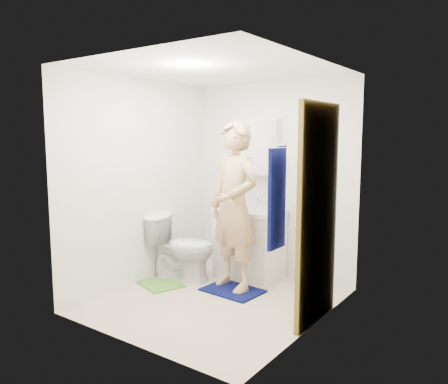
{
  "coord_description": "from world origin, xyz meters",
  "views": [
    {
      "loc": [
        2.67,
        -3.58,
        1.75
      ],
      "look_at": [
        -0.07,
        0.25,
        1.14
      ],
      "focal_mm": 35.0,
      "sensor_mm": 36.0,
      "label": 1
    }
  ],
  "objects_px": {
    "vanity_cabinet": "(250,245)",
    "toothbrush_cup": "(277,206)",
    "medicine_cabinet": "(260,147)",
    "soap_dispenser": "(228,199)",
    "toilet": "(182,247)",
    "towel": "(277,199)",
    "man": "(234,206)"
  },
  "relations": [
    {
      "from": "towel",
      "to": "soap_dispenser",
      "type": "relative_size",
      "value": 3.9
    },
    {
      "from": "towel",
      "to": "man",
      "type": "distance_m",
      "value": 1.46
    },
    {
      "from": "toilet",
      "to": "toothbrush_cup",
      "type": "bearing_deg",
      "value": -69.09
    },
    {
      "from": "vanity_cabinet",
      "to": "soap_dispenser",
      "type": "relative_size",
      "value": 3.9
    },
    {
      "from": "medicine_cabinet",
      "to": "soap_dispenser",
      "type": "bearing_deg",
      "value": -137.31
    },
    {
      "from": "medicine_cabinet",
      "to": "soap_dispenser",
      "type": "height_order",
      "value": "medicine_cabinet"
    },
    {
      "from": "soap_dispenser",
      "to": "toothbrush_cup",
      "type": "bearing_deg",
      "value": 16.83
    },
    {
      "from": "medicine_cabinet",
      "to": "toothbrush_cup",
      "type": "relative_size",
      "value": 5.21
    },
    {
      "from": "soap_dispenser",
      "to": "man",
      "type": "xyz_separation_m",
      "value": [
        0.41,
        -0.47,
        0.01
      ]
    },
    {
      "from": "vanity_cabinet",
      "to": "man",
      "type": "distance_m",
      "value": 0.78
    },
    {
      "from": "toilet",
      "to": "soap_dispenser",
      "type": "distance_m",
      "value": 0.83
    },
    {
      "from": "towel",
      "to": "toothbrush_cup",
      "type": "height_order",
      "value": "towel"
    },
    {
      "from": "vanity_cabinet",
      "to": "toothbrush_cup",
      "type": "relative_size",
      "value": 5.96
    },
    {
      "from": "soap_dispenser",
      "to": "toilet",
      "type": "bearing_deg",
      "value": -120.08
    },
    {
      "from": "toilet",
      "to": "toothbrush_cup",
      "type": "relative_size",
      "value": 5.97
    },
    {
      "from": "towel",
      "to": "toilet",
      "type": "height_order",
      "value": "towel"
    },
    {
      "from": "man",
      "to": "medicine_cabinet",
      "type": "bearing_deg",
      "value": 113.63
    },
    {
      "from": "medicine_cabinet",
      "to": "toothbrush_cup",
      "type": "height_order",
      "value": "medicine_cabinet"
    },
    {
      "from": "man",
      "to": "toilet",
      "type": "bearing_deg",
      "value": -160.26
    },
    {
      "from": "soap_dispenser",
      "to": "man",
      "type": "height_order",
      "value": "man"
    },
    {
      "from": "vanity_cabinet",
      "to": "toilet",
      "type": "distance_m",
      "value": 0.85
    },
    {
      "from": "towel",
      "to": "soap_dispenser",
      "type": "bearing_deg",
      "value": 135.92
    },
    {
      "from": "soap_dispenser",
      "to": "medicine_cabinet",
      "type": "bearing_deg",
      "value": 42.69
    },
    {
      "from": "towel",
      "to": "soap_dispenser",
      "type": "height_order",
      "value": "towel"
    },
    {
      "from": "man",
      "to": "vanity_cabinet",
      "type": "bearing_deg",
      "value": 117.25
    },
    {
      "from": "towel",
      "to": "toothbrush_cup",
      "type": "bearing_deg",
      "value": 118.59
    },
    {
      "from": "vanity_cabinet",
      "to": "toothbrush_cup",
      "type": "height_order",
      "value": "toothbrush_cup"
    },
    {
      "from": "toothbrush_cup",
      "to": "man",
      "type": "xyz_separation_m",
      "value": [
        -0.19,
        -0.65,
        0.06
      ]
    },
    {
      "from": "medicine_cabinet",
      "to": "towel",
      "type": "xyz_separation_m",
      "value": [
        1.18,
        -1.71,
        -0.35
      ]
    },
    {
      "from": "toilet",
      "to": "man",
      "type": "distance_m",
      "value": 0.92
    },
    {
      "from": "vanity_cabinet",
      "to": "toothbrush_cup",
      "type": "distance_m",
      "value": 0.6
    },
    {
      "from": "soap_dispenser",
      "to": "toothbrush_cup",
      "type": "relative_size",
      "value": 1.53
    }
  ]
}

